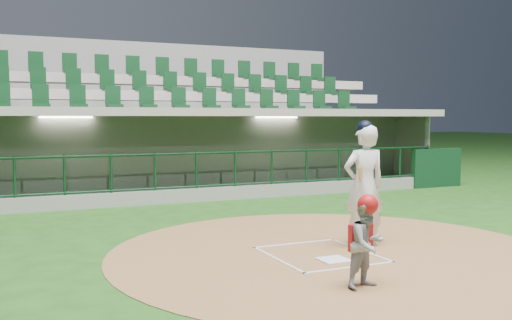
{
  "coord_description": "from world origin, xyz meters",
  "views": [
    {
      "loc": [
        -4.5,
        -7.93,
        2.16
      ],
      "look_at": [
        0.18,
        2.6,
        1.3
      ],
      "focal_mm": 40.0,
      "sensor_mm": 36.0,
      "label": 1
    }
  ],
  "objects": [
    {
      "name": "ground",
      "position": [
        0.0,
        0.0,
        0.0
      ],
      "size": [
        120.0,
        120.0,
        0.0
      ],
      "primitive_type": "plane",
      "color": "#1B4714",
      "rests_on": "ground"
    },
    {
      "name": "dirt_circle",
      "position": [
        0.3,
        -0.2,
        0.01
      ],
      "size": [
        7.2,
        7.2,
        0.01
      ],
      "primitive_type": "cylinder",
      "color": "brown",
      "rests_on": "ground"
    },
    {
      "name": "home_plate",
      "position": [
        0.0,
        -0.7,
        0.02
      ],
      "size": [
        0.43,
        0.43,
        0.02
      ],
      "primitive_type": "cube",
      "color": "white",
      "rests_on": "dirt_circle"
    },
    {
      "name": "batter_box_chalk",
      "position": [
        0.0,
        -0.3,
        0.02
      ],
      "size": [
        1.55,
        1.8,
        0.01
      ],
      "color": "silver",
      "rests_on": "ground"
    },
    {
      "name": "dugout_structure",
      "position": [
        0.05,
        7.83,
        0.95
      ],
      "size": [
        16.4,
        3.7,
        3.0
      ],
      "color": "slate",
      "rests_on": "ground"
    },
    {
      "name": "seating_deck",
      "position": [
        0.0,
        10.91,
        1.42
      ],
      "size": [
        17.0,
        6.72,
        5.15
      ],
      "color": "slate",
      "rests_on": "ground"
    },
    {
      "name": "batter",
      "position": [
        0.99,
        -0.04,
        1.05
      ],
      "size": [
        0.93,
        0.92,
        2.11
      ],
      "color": "white",
      "rests_on": "dirt_circle"
    },
    {
      "name": "catcher",
      "position": [
        -0.34,
        -2.03,
        0.6
      ],
      "size": [
        0.62,
        0.52,
        1.19
      ],
      "color": "#96969B",
      "rests_on": "dirt_circle"
    }
  ]
}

